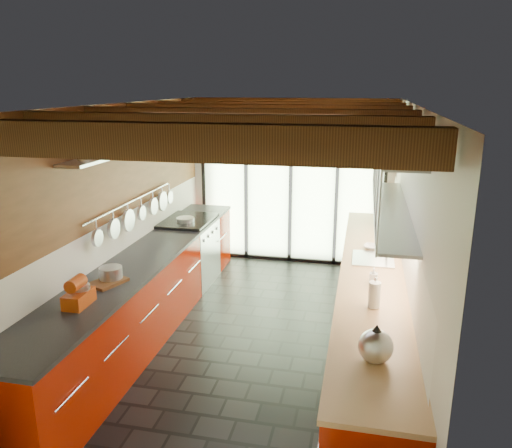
# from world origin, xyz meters

# --- Properties ---
(ground) EXTENTS (5.50, 5.50, 0.00)m
(ground) POSITION_xyz_m (0.00, 0.00, 0.00)
(ground) COLOR black
(ground) RESTS_ON ground
(room_shell) EXTENTS (5.50, 5.50, 5.50)m
(room_shell) POSITION_xyz_m (0.00, 0.00, 1.65)
(room_shell) COLOR silver
(room_shell) RESTS_ON ground
(ceiling_beams) EXTENTS (3.14, 5.06, 4.90)m
(ceiling_beams) POSITION_xyz_m (-0.00, 0.38, 2.46)
(ceiling_beams) COLOR #593316
(ceiling_beams) RESTS_ON ground
(glass_door) EXTENTS (2.95, 0.10, 2.90)m
(glass_door) POSITION_xyz_m (0.00, 2.69, 1.66)
(glass_door) COLOR #C6EAAD
(glass_door) RESTS_ON ground
(left_counter) EXTENTS (0.68, 5.00, 0.92)m
(left_counter) POSITION_xyz_m (-1.28, 0.00, 0.46)
(left_counter) COLOR #961500
(left_counter) RESTS_ON ground
(range_stove) EXTENTS (0.66, 0.90, 0.97)m
(range_stove) POSITION_xyz_m (-1.28, 1.45, 0.47)
(range_stove) COLOR silver
(range_stove) RESTS_ON ground
(right_counter) EXTENTS (0.68, 5.00, 0.92)m
(right_counter) POSITION_xyz_m (1.27, 0.00, 0.46)
(right_counter) COLOR #961500
(right_counter) RESTS_ON ground
(sink_assembly) EXTENTS (0.45, 0.52, 0.43)m
(sink_assembly) POSITION_xyz_m (1.29, 0.40, 0.96)
(sink_assembly) COLOR silver
(sink_assembly) RESTS_ON right_counter
(upper_cabinets_right) EXTENTS (0.34, 3.00, 3.00)m
(upper_cabinets_right) POSITION_xyz_m (1.43, 0.30, 1.85)
(upper_cabinets_right) COLOR silver
(upper_cabinets_right) RESTS_ON ground
(left_wall_fixtures) EXTENTS (0.28, 2.60, 0.96)m
(left_wall_fixtures) POSITION_xyz_m (-1.47, 0.29, 1.78)
(left_wall_fixtures) COLOR silver
(left_wall_fixtures) RESTS_ON ground
(stand_mixer) EXTENTS (0.18, 0.31, 0.27)m
(stand_mixer) POSITION_xyz_m (-1.27, -1.37, 1.03)
(stand_mixer) COLOR #B83E0E
(stand_mixer) RESTS_ON left_counter
(pot_large) EXTENTS (0.26, 0.26, 0.14)m
(pot_large) POSITION_xyz_m (-1.27, -0.80, 0.99)
(pot_large) COLOR silver
(pot_large) RESTS_ON left_counter
(pot_small) EXTENTS (0.30, 0.30, 0.10)m
(pot_small) POSITION_xyz_m (-1.27, 1.33, 0.97)
(pot_small) COLOR silver
(pot_small) RESTS_ON left_counter
(cutting_board) EXTENTS (0.35, 0.41, 0.03)m
(cutting_board) POSITION_xyz_m (-1.27, -0.87, 0.93)
(cutting_board) COLOR brown
(cutting_board) RESTS_ON left_counter
(kettle) EXTENTS (0.25, 0.30, 0.29)m
(kettle) POSITION_xyz_m (1.27, -1.76, 1.05)
(kettle) COLOR silver
(kettle) RESTS_ON right_counter
(paper_towel) EXTENTS (0.14, 0.14, 0.28)m
(paper_towel) POSITION_xyz_m (1.27, -0.87, 1.04)
(paper_towel) COLOR white
(paper_towel) RESTS_ON right_counter
(soap_bottle) EXTENTS (0.08, 0.08, 0.17)m
(soap_bottle) POSITION_xyz_m (1.27, -0.33, 1.00)
(soap_bottle) COLOR silver
(soap_bottle) RESTS_ON right_counter
(bowl) EXTENTS (0.24, 0.24, 0.05)m
(bowl) POSITION_xyz_m (1.27, 0.76, 0.95)
(bowl) COLOR silver
(bowl) RESTS_ON right_counter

